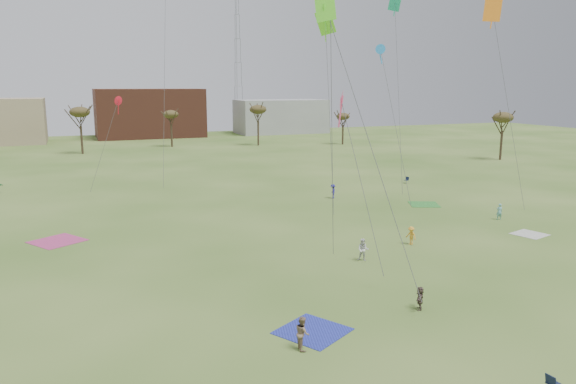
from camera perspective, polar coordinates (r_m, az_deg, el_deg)
name	(u,v)px	position (r m, az deg, el deg)	size (l,w,h in m)	color
ground	(373,337)	(29.59, 8.90, -14.75)	(260.00, 260.00, 0.00)	#355A1C
spectator_fore_b	(302,333)	(27.77, 1.51, -14.48)	(0.82, 0.64, 1.70)	#896F57
spectator_fore_c	(420,298)	(33.18, 13.59, -10.70)	(1.29, 0.41, 1.39)	brown
flyer_mid_b	(411,236)	(45.94, 12.71, -4.45)	(0.97, 0.56, 1.51)	gold
flyer_mid_c	(499,212)	(56.82, 21.16, -1.92)	(0.58, 0.38, 1.60)	#69ACAF
spectator_mid_e	(363,250)	(41.08, 7.83, -5.99)	(0.82, 0.64, 1.69)	silver
flyer_far_c	(333,191)	(63.19, 4.70, 0.07)	(1.07, 0.61, 1.66)	navy
blanket_blue	(313,331)	(29.93, 2.58, -14.30)	(3.24, 3.24, 0.03)	#242F9C
blanket_cream	(530,234)	(52.45, 23.88, -4.06)	(2.54, 2.54, 0.03)	beige
blanket_plum	(57,241)	(49.81, -22.91, -4.75)	(3.67, 3.67, 0.03)	#B53772
blanket_olive	(424,204)	(61.70, 14.00, -1.27)	(3.07, 3.07, 0.03)	#318530
camp_chair_right	(406,181)	(74.50, 12.23, 1.09)	(0.68, 0.66, 0.87)	#131B35
tree_line	(135,118)	(102.68, -15.62, 7.44)	(117.44, 49.32, 8.91)	#3A2B1E
building_brick	(149,113)	(144.21, -14.27, 8.00)	(26.00, 16.00, 12.00)	brown
building_grey	(281,116)	(150.98, -0.74, 7.88)	(24.00, 12.00, 9.00)	gray
radio_tower	(238,62)	(154.31, -5.28, 13.37)	(1.51, 1.72, 41.00)	#9EA3A8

